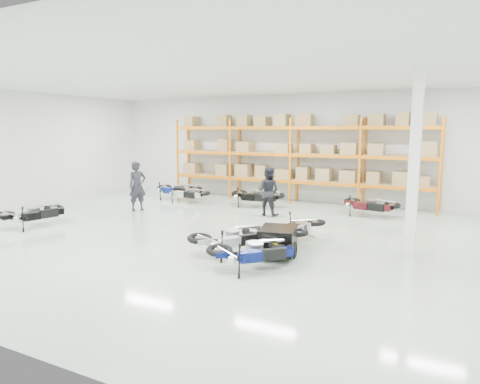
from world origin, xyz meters
The scene contains 14 objects.
room centered at (0.00, 0.00, 2.25)m, with size 18.00×18.00×18.00m.
pallet_rack centered at (0.00, 6.45, 2.26)m, with size 11.28×0.98×3.62m.
structural_column centered at (5.20, 0.50, 2.25)m, with size 0.25×0.25×4.50m, color white.
moto_blue_centre centered at (2.29, -2.34, 0.53)m, with size 0.77×1.74×1.06m, color #070F47, non-canonical shape.
moto_silver_left centered at (1.32, -1.58, 0.55)m, with size 0.79×1.79×1.09m, color #AFB1B6, non-canonical shape.
moto_black_far_left centered at (-5.65, -1.75, 0.56)m, with size 0.81×1.82×1.11m, color black, non-canonical shape.
moto_touring_right centered at (2.42, 0.33, 0.51)m, with size 0.74×1.67×1.02m, color black, non-canonical shape.
trailer centered at (2.42, -1.27, 0.42)m, with size 1.02×1.77×0.72m.
moto_back_a centered at (-4.75, 4.69, 0.57)m, with size 0.83×1.87×1.14m, color navy, non-canonical shape.
moto_back_b centered at (-3.87, 4.23, 0.51)m, with size 0.74×1.67×1.02m, color silver, non-canonical shape.
moto_back_c centered at (-0.89, 4.58, 0.58)m, with size 0.85×1.90×1.16m, color black, non-canonical shape.
moto_back_d centered at (3.44, 4.75, 0.54)m, with size 0.78×1.76×1.07m, color #410D15, non-canonical shape.
person_left centered at (-4.56, 1.92, 0.93)m, with size 0.68×0.44×1.86m, color #212029.
person_back centered at (0.19, 3.31, 0.87)m, with size 0.84×0.66×1.73m, color black.
Camera 1 is at (6.12, -10.52, 3.05)m, focal length 32.00 mm.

